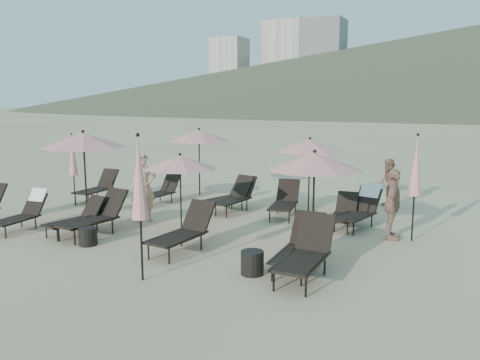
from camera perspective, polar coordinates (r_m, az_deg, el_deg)
The scene contains 28 objects.
ground at distance 10.24m, azimuth -7.06°, elevation -9.07°, with size 800.00×800.00×0.00m, color #D6BA8C.
hotel_skyline at distance 297.08m, azimuth 7.01°, elevation 13.21°, with size 109.00×82.00×55.00m.
lounger_0 at distance 13.28m, azimuth -24.91°, elevation -3.51°, with size 0.72×1.63×0.98m.
lounger_1 at distance 12.40m, azimuth -19.24°, elevation -4.33°, with size 0.84×1.59×0.87m.
lounger_2 at distance 12.10m, azimuth -17.23°, elevation -4.14°, with size 0.89×1.89×1.05m.
lounger_3 at distance 10.36m, azimuth -6.91°, elevation -6.10°, with size 0.82×1.82×1.02m.
lounger_4 at distance 9.26m, azimuth 7.33°, elevation -7.99°, with size 0.74×1.78×1.01m.
lounger_5 at distance 8.85m, azimuth 8.02°, elevation -8.67°, with size 0.73×1.85×1.06m.
lounger_6 at distance 16.48m, azimuth -16.93°, elevation -0.77°, with size 0.73×1.73×0.98m.
lounger_7 at distance 15.42m, azimuth -9.63°, elevation -1.30°, with size 0.72×1.60×0.89m.
lounger_8 at distance 14.18m, azimuth -1.32°, elevation -1.88°, with size 1.16×1.88×1.01m.
lounger_9 at distance 13.51m, azimuth 5.48°, elevation -2.52°, with size 0.96×1.80×0.99m.
lounger_10 at distance 12.59m, azimuth 12.51°, elevation -3.87°, with size 0.66×1.51×0.85m.
lounger_11 at distance 12.70m, azimuth 14.45°, elevation -3.28°, with size 1.02×1.83×1.08m.
lounger_13 at distance 14.07m, azimuth -0.68°, elevation -1.97°, with size 0.86×1.81×1.00m.
umbrella_open_0 at distance 13.75m, azimuth -18.55°, elevation 4.62°, with size 2.32×2.32×2.50m.
umbrella_open_1 at distance 11.71m, azimuth -7.32°, elevation 2.16°, with size 1.87×1.87×2.01m.
umbrella_open_2 at distance 10.19m, azimuth 9.07°, elevation 2.26°, with size 2.09×2.09×2.25m.
umbrella_open_3 at distance 16.53m, azimuth -5.03°, elevation 5.41°, with size 2.22×2.22×2.39m.
umbrella_open_4 at distance 14.03m, azimuth 8.51°, elevation 4.15°, with size 2.09×2.09×2.25m.
umbrella_closed_0 at distance 8.50m, azimuth -12.19°, elevation 0.10°, with size 0.32×0.32×2.71m.
umbrella_closed_1 at distance 11.55m, azimuth 20.66°, elevation 1.54°, with size 0.30×0.30×2.55m.
umbrella_closed_2 at distance 15.60m, azimuth -19.73°, elevation 2.82°, with size 0.27×0.27×2.31m.
side_table_0 at distance 11.34m, azimuth -18.05°, elevation -6.55°, with size 0.42×0.42×0.41m, color black.
side_table_1 at distance 9.01m, azimuth 1.51°, elevation -10.04°, with size 0.44×0.44×0.46m, color black.
beachgoer_a at distance 13.07m, azimuth -11.65°, elevation -0.91°, with size 0.69×0.45×1.89m, color tan.
beachgoer_b at distance 15.21m, azimuth 17.62°, elevation -0.42°, with size 0.75×0.58×1.54m, color #8F614A.
beachgoer_c at distance 11.69m, azimuth 18.10°, elevation -2.83°, with size 1.00×0.42×1.70m, color #A6775E.
Camera 1 is at (5.40, -8.09, 3.20)m, focal length 35.00 mm.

